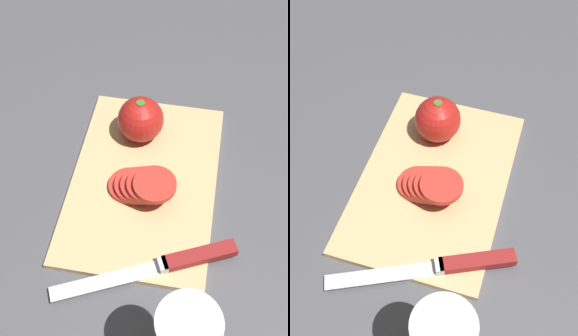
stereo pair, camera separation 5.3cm
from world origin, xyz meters
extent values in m
plane|color=#4C4C51|center=(0.00, 0.00, 0.00)|extent=(3.00, 3.00, 0.00)
cube|color=tan|center=(0.06, 0.02, 0.01)|extent=(0.34, 0.23, 0.01)
sphere|color=red|center=(0.15, 0.04, 0.05)|extent=(0.08, 0.08, 0.08)
cylinder|color=#47702D|center=(0.15, 0.04, 0.08)|extent=(0.01, 0.01, 0.01)
cube|color=silver|center=(-0.12, 0.04, 0.01)|extent=(0.09, 0.15, 0.00)
cube|color=silver|center=(-0.08, -0.03, 0.02)|extent=(0.02, 0.02, 0.01)
cube|color=maroon|center=(-0.06, -0.08, 0.02)|extent=(0.07, 0.11, 0.01)
cylinder|color=red|center=(0.04, 0.04, 0.01)|extent=(0.06, 0.06, 0.01)
cylinder|color=red|center=(0.04, 0.03, 0.02)|extent=(0.06, 0.06, 0.01)
cylinder|color=red|center=(0.03, 0.02, 0.03)|extent=(0.06, 0.06, 0.01)
cylinder|color=red|center=(0.03, 0.01, 0.04)|extent=(0.06, 0.06, 0.01)
cylinder|color=red|center=(0.03, 0.00, 0.05)|extent=(0.06, 0.06, 0.01)
camera|label=1|loc=(-0.36, -0.05, 0.62)|focal=50.00mm
camera|label=2|loc=(-0.35, -0.10, 0.62)|focal=50.00mm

